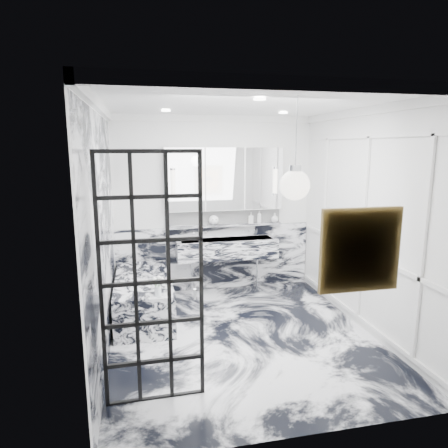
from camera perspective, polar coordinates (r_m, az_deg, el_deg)
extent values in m
plane|color=silver|center=(5.18, 2.53, -15.70)|extent=(3.60, 3.60, 0.00)
plane|color=white|center=(4.65, 2.84, 16.85)|extent=(3.60, 3.60, 0.00)
plane|color=white|center=(6.45, -1.40, 2.76)|extent=(3.60, 0.00, 3.60)
plane|color=white|center=(3.06, 11.33, -6.84)|extent=(3.60, 0.00, 3.60)
plane|color=white|center=(4.58, -17.06, -1.14)|extent=(0.00, 3.60, 3.60)
plane|color=white|center=(5.35, 19.50, 0.40)|extent=(0.00, 3.60, 3.60)
cube|color=silver|center=(6.61, -1.33, -4.80)|extent=(3.18, 0.05, 1.05)
cube|color=silver|center=(4.59, -16.83, -1.87)|extent=(0.02, 3.56, 2.68)
cube|color=white|center=(5.35, 19.25, -0.66)|extent=(0.03, 3.40, 2.30)
imported|color=#8C5919|center=(6.57, 5.05, 1.03)|extent=(0.10, 0.10, 0.20)
imported|color=#4C4C51|center=(6.53, 3.88, 0.89)|extent=(0.10, 0.10, 0.18)
imported|color=silver|center=(6.66, 7.24, 0.91)|extent=(0.15, 0.15, 0.15)
sphere|color=white|center=(6.39, -1.49, 0.55)|extent=(0.16, 0.16, 0.16)
cylinder|color=#8C5919|center=(6.53, 3.69, 0.54)|extent=(0.04, 0.04, 0.10)
cylinder|color=silver|center=(4.95, -9.42, -9.43)|extent=(0.08, 0.08, 0.12)
cube|color=#C07513|center=(3.28, 18.90, -3.54)|extent=(0.57, 0.05, 0.57)
sphere|color=white|center=(3.46, 10.07, 5.48)|extent=(0.26, 0.26, 0.26)
cube|color=silver|center=(6.37, 0.36, -3.48)|extent=(1.60, 0.45, 0.30)
cube|color=silver|center=(6.45, 0.05, -0.20)|extent=(1.90, 0.14, 0.04)
cube|color=white|center=(6.49, -0.06, 1.08)|extent=(1.90, 0.03, 0.23)
cube|color=white|center=(6.36, 0.04, 6.46)|extent=(1.90, 0.16, 1.00)
cylinder|color=white|center=(6.14, -7.30, 5.83)|extent=(0.07, 0.07, 0.40)
cylinder|color=white|center=(6.49, 7.36, 6.11)|extent=(0.07, 0.07, 0.40)
cube|color=silver|center=(5.74, -11.39, -10.13)|extent=(0.75, 1.65, 0.55)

